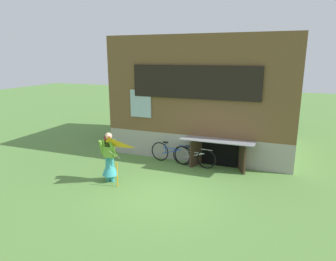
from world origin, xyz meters
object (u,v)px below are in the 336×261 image
object	(u,v)px
person	(110,161)
bicycle_silver	(194,157)
kite	(108,150)
bicycle_blue	(171,153)

from	to	relation	value
person	bicycle_silver	xyz separation A→B (m)	(2.20, 2.35, -0.33)
kite	bicycle_blue	xyz separation A→B (m)	(0.94, 2.97, -0.90)
kite	bicycle_silver	bearing A→B (deg)	57.22
bicycle_silver	bicycle_blue	distance (m)	0.93
person	bicycle_blue	xyz separation A→B (m)	(1.27, 2.43, -0.31)
bicycle_blue	bicycle_silver	bearing A→B (deg)	2.81
person	bicycle_silver	bearing A→B (deg)	55.40
person	kite	bearing A→B (deg)	-50.22
person	bicycle_silver	world-z (taller)	person
kite	bicycle_silver	xyz separation A→B (m)	(1.87, 2.90, -0.92)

